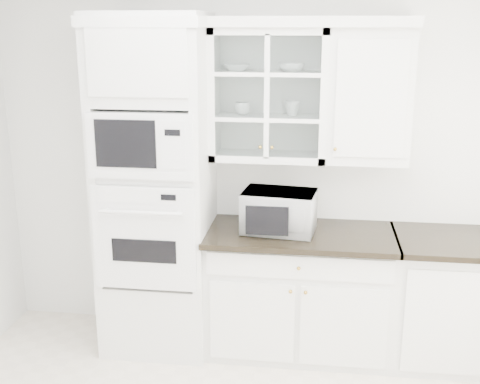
# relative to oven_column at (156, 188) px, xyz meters

# --- Properties ---
(room_shell) EXTENTS (4.00, 3.50, 2.70)m
(room_shell) POSITION_rel_oven_column_xyz_m (0.75, -0.99, 0.58)
(room_shell) COLOR white
(room_shell) RESTS_ON ground
(oven_column) EXTENTS (0.76, 0.68, 2.40)m
(oven_column) POSITION_rel_oven_column_xyz_m (0.00, 0.00, 0.00)
(oven_column) COLOR white
(oven_column) RESTS_ON ground
(base_cabinet_run) EXTENTS (1.32, 0.67, 0.92)m
(base_cabinet_run) POSITION_rel_oven_column_xyz_m (1.03, 0.03, -0.74)
(base_cabinet_run) COLOR white
(base_cabinet_run) RESTS_ON ground
(extra_base_cabinet) EXTENTS (0.72, 0.67, 0.92)m
(extra_base_cabinet) POSITION_rel_oven_column_xyz_m (2.03, 0.03, -0.74)
(extra_base_cabinet) COLOR white
(extra_base_cabinet) RESTS_ON ground
(upper_cabinet_glass) EXTENTS (0.80, 0.33, 0.90)m
(upper_cabinet_glass) POSITION_rel_oven_column_xyz_m (0.78, 0.17, 0.65)
(upper_cabinet_glass) COLOR white
(upper_cabinet_glass) RESTS_ON room_shell
(upper_cabinet_solid) EXTENTS (0.55, 0.33, 0.90)m
(upper_cabinet_solid) POSITION_rel_oven_column_xyz_m (1.46, 0.17, 0.65)
(upper_cabinet_solid) COLOR white
(upper_cabinet_solid) RESTS_ON room_shell
(crown_molding) EXTENTS (2.14, 0.38, 0.07)m
(crown_molding) POSITION_rel_oven_column_xyz_m (0.68, 0.14, 1.14)
(crown_molding) COLOR white
(crown_molding) RESTS_ON room_shell
(countertop_microwave) EXTENTS (0.54, 0.47, 0.29)m
(countertop_microwave) POSITION_rel_oven_column_xyz_m (0.88, 0.03, -0.14)
(countertop_microwave) COLOR white
(countertop_microwave) RESTS_ON base_cabinet_run
(bowl_a) EXTENTS (0.23, 0.23, 0.05)m
(bowl_a) POSITION_rel_oven_column_xyz_m (0.55, 0.17, 0.83)
(bowl_a) COLOR white
(bowl_a) RESTS_ON upper_cabinet_glass
(bowl_b) EXTENTS (0.19, 0.19, 0.06)m
(bowl_b) POSITION_rel_oven_column_xyz_m (0.93, 0.17, 0.84)
(bowl_b) COLOR white
(bowl_b) RESTS_ON upper_cabinet_glass
(cup_a) EXTENTS (0.12, 0.12, 0.09)m
(cup_a) POSITION_rel_oven_column_xyz_m (0.60, 0.17, 0.55)
(cup_a) COLOR white
(cup_a) RESTS_ON upper_cabinet_glass
(cup_b) EXTENTS (0.14, 0.14, 0.10)m
(cup_b) POSITION_rel_oven_column_xyz_m (0.94, 0.18, 0.56)
(cup_b) COLOR white
(cup_b) RESTS_ON upper_cabinet_glass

